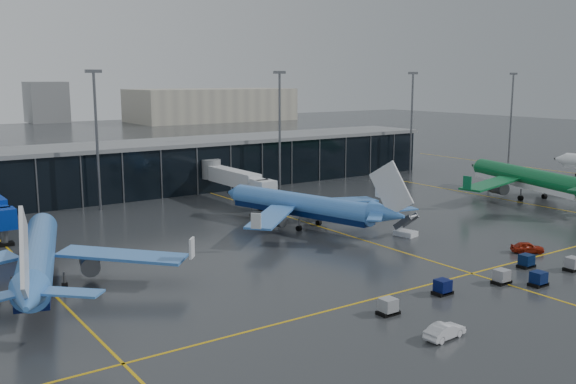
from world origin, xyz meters
TOP-DOWN VIEW (x-y plane):
  - ground at (0.00, 0.00)m, footprint 600.00×600.00m
  - terminal_pier at (0.00, 62.00)m, footprint 142.00×17.00m
  - flood_masts at (5.00, 50.00)m, footprint 203.00×0.50m
  - distant_hangars at (49.94, 270.08)m, footprint 260.00×71.00m
  - taxi_lines at (10.00, 10.61)m, footprint 220.00×120.00m
  - airliner_arkefly at (-35.65, 10.03)m, footprint 45.32×48.68m
  - airliner_klm_near at (7.52, 18.11)m, footprint 41.72×44.96m
  - airliner_aer_lingus at (60.23, 12.67)m, footprint 47.51×51.00m
  - baggage_carts at (12.32, -20.12)m, footprint 42.34×6.84m
  - mobile_airstair at (17.14, 3.64)m, footprint 2.85×3.61m
  - service_van_red at (24.12, -13.03)m, footprint 4.62×4.15m
  - service_van_white at (-8.32, -26.90)m, footprint 4.69×1.99m

SIDE VIEW (x-z plane):
  - ground at x=0.00m, z-range 0.00..0.00m
  - taxi_lines at x=10.00m, z-range 0.00..0.02m
  - service_van_white at x=-8.32m, z-range 0.00..1.51m
  - baggage_carts at x=12.32m, z-range -0.09..1.61m
  - service_van_red at x=24.12m, z-range 0.00..1.52m
  - mobile_airstair at x=17.14m, z-range -0.95..2.49m
  - terminal_pier at x=0.00m, z-range 0.07..10.77m
  - airliner_klm_near at x=7.52m, z-range 0.00..11.58m
  - airliner_arkefly at x=-35.65m, z-range 0.00..12.41m
  - airliner_aer_lingus at x=60.23m, z-range 0.00..12.98m
  - distant_hangars at x=49.94m, z-range -2.21..19.79m
  - flood_masts at x=5.00m, z-range 1.06..26.56m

